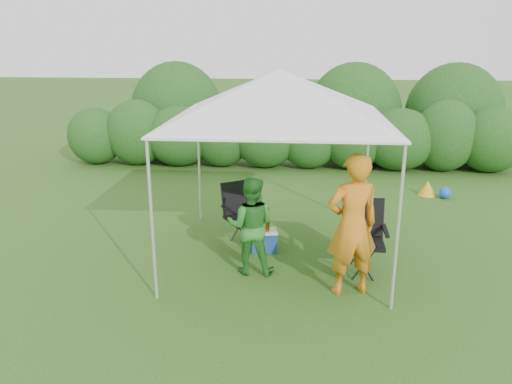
# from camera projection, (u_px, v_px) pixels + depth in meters

# --- Properties ---
(ground) EXTENTS (70.00, 70.00, 0.00)m
(ground) POSITION_uv_depth(u_px,v_px,m) (275.00, 269.00, 7.33)
(ground) COLOR #335E1D
(hedge) EXTENTS (11.78, 1.53, 1.80)m
(hedge) POSITION_uv_depth(u_px,v_px,m) (293.00, 136.00, 12.78)
(hedge) COLOR #22521A
(hedge) RESTS_ON ground
(canopy) EXTENTS (3.10, 3.10, 2.83)m
(canopy) POSITION_uv_depth(u_px,v_px,m) (279.00, 96.00, 7.08)
(canopy) COLOR silver
(canopy) RESTS_ON ground
(chair_right) EXTENTS (0.67, 0.61, 1.05)m
(chair_right) POSITION_uv_depth(u_px,v_px,m) (363.00, 232.00, 7.14)
(chair_right) COLOR black
(chair_right) RESTS_ON ground
(chair_left) EXTENTS (0.80, 0.78, 1.01)m
(chair_left) POSITION_uv_depth(u_px,v_px,m) (242.00, 209.00, 8.12)
(chair_left) COLOR black
(chair_left) RESTS_ON ground
(man) EXTENTS (0.80, 0.64, 1.90)m
(man) POSITION_uv_depth(u_px,v_px,m) (352.00, 225.00, 6.39)
(man) COLOR orange
(man) RESTS_ON ground
(woman) EXTENTS (0.71, 0.56, 1.42)m
(woman) POSITION_uv_depth(u_px,v_px,m) (251.00, 226.00, 7.04)
(woman) COLOR #2B7927
(woman) RESTS_ON ground
(cooler) EXTENTS (0.45, 0.36, 0.35)m
(cooler) POSITION_uv_depth(u_px,v_px,m) (264.00, 240.00, 7.90)
(cooler) COLOR navy
(cooler) RESTS_ON ground
(bottle) EXTENTS (0.07, 0.07, 0.25)m
(bottle) POSITION_uv_depth(u_px,v_px,m) (268.00, 224.00, 7.77)
(bottle) COLOR #592D0C
(bottle) RESTS_ON cooler
(lawn_toy) EXTENTS (0.63, 0.52, 0.31)m
(lawn_toy) POSITION_uv_depth(u_px,v_px,m) (432.00, 189.00, 10.65)
(lawn_toy) COLOR gold
(lawn_toy) RESTS_ON ground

